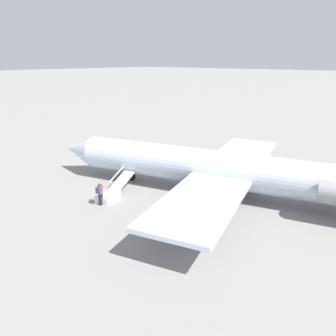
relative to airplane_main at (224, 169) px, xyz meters
name	(u,v)px	position (x,y,z in m)	size (l,w,h in m)	color
ground_plane	(211,194)	(0.90, 0.26, -2.12)	(600.00, 600.00, 0.00)	gray
airplane_main	(224,169)	(0.00, 0.00, 0.00)	(27.79, 21.29, 7.08)	silver
boarding_stairs	(111,193)	(6.08, 5.78, -1.74)	(2.09, 4.14, 1.74)	silver
passenger	(100,192)	(5.65, 7.09, -1.12)	(0.41, 0.56, 1.74)	#23232D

